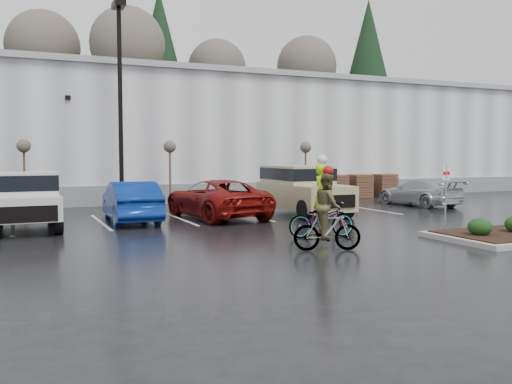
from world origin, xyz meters
name	(u,v)px	position (x,y,z in m)	size (l,w,h in m)	color
ground	(345,245)	(0.00, 0.00, 0.00)	(120.00, 120.00, 0.00)	black
warehouse	(156,137)	(0.00, 21.99, 3.65)	(60.50, 15.50, 7.20)	#ADAFB1
wooded_ridge	(103,150)	(0.00, 45.00, 3.00)	(80.00, 25.00, 6.00)	#27401A
lamppost	(120,83)	(-4.00, 12.00, 5.69)	(0.50, 1.00, 9.22)	black
sapling_west	(24,150)	(-8.00, 13.00, 2.73)	(0.60, 0.60, 3.20)	#44281B
sapling_mid	(170,150)	(-1.50, 13.00, 2.73)	(0.60, 0.60, 3.20)	#44281B
sapling_east	(306,151)	(6.00, 13.00, 2.73)	(0.60, 0.60, 3.20)	#44281B
pallet_stack_a	(335,186)	(8.50, 14.00, 0.68)	(1.20, 1.20, 1.35)	#44281B
pallet_stack_b	(359,186)	(10.20, 14.00, 0.68)	(1.20, 1.20, 1.35)	#44281B
pallet_stack_c	(384,185)	(12.00, 14.00, 0.68)	(1.20, 1.20, 1.35)	#44281B
shrub_a	(480,227)	(4.00, -1.00, 0.41)	(0.70, 0.70, 0.52)	black
fire_lane_sign	(446,191)	(3.80, 0.20, 1.41)	(0.30, 0.05, 2.20)	gray
pickup_white	(26,200)	(-8.06, 7.28, 0.98)	(2.10, 5.20, 1.96)	beige
car_blue	(131,202)	(-4.44, 7.67, 0.76)	(1.62, 4.64, 1.53)	navy
car_red	(216,199)	(-1.08, 7.61, 0.77)	(2.54, 5.51, 1.53)	maroon
suv_tan	(303,190)	(2.66, 7.19, 1.03)	(2.20, 5.10, 2.06)	tan
car_far_silver	(419,192)	(9.75, 8.30, 0.67)	(1.87, 4.59, 1.33)	#B4B6BD
cyclist_hivis	(322,212)	(0.13, 1.50, 0.77)	(2.18, 1.08, 2.53)	#3F3F44
cyclist_olive	(327,220)	(-0.92, -0.55, 0.82)	(1.80, 1.04, 2.24)	#3F3F44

